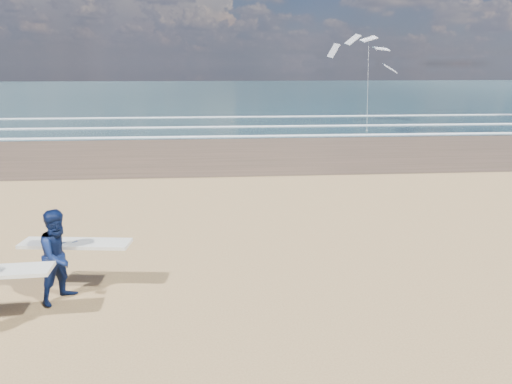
{
  "coord_description": "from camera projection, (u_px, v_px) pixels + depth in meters",
  "views": [
    {
      "loc": [
        3.36,
        -6.48,
        4.56
      ],
      "look_at": [
        4.33,
        6.0,
        1.03
      ],
      "focal_mm": 32.0,
      "sensor_mm": 36.0,
      "label": 1
    }
  ],
  "objects": [
    {
      "name": "ocean",
      "position": [
        317.0,
        91.0,
        77.79
      ],
      "size": [
        220.0,
        100.0,
        0.02
      ],
      "primitive_type": "cube",
      "color": "#1B363C",
      "rests_on": "ground"
    },
    {
      "name": "foam_breakers",
      "position": [
        433.0,
        124.0,
        35.65
      ],
      "size": [
        220.0,
        11.7,
        0.05
      ],
      "color": "white",
      "rests_on": "ground"
    },
    {
      "name": "surfer_far",
      "position": [
        61.0,
        255.0,
        8.94
      ],
      "size": [
        2.24,
        1.31,
        1.88
      ],
      "color": "#0B1841",
      "rests_on": "ground"
    },
    {
      "name": "kite_1",
      "position": [
        368.0,
        71.0,
        33.3
      ],
      "size": [
        5.51,
        4.71,
        7.43
      ],
      "color": "slate",
      "rests_on": "ground"
    }
  ]
}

